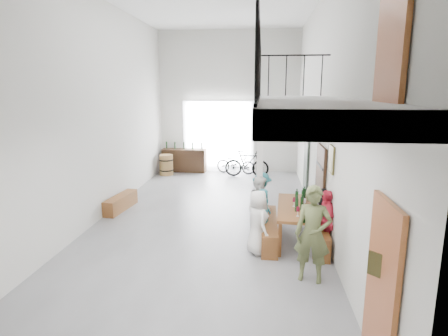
# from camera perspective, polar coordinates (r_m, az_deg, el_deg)

# --- Properties ---
(floor) EXTENTS (12.00, 12.00, 0.00)m
(floor) POSITION_cam_1_polar(r_m,az_deg,el_deg) (9.56, -2.58, -8.07)
(floor) COLOR #5F5E61
(floor) RESTS_ON ground
(room_walls) EXTENTS (12.00, 12.00, 12.00)m
(room_walls) POSITION_cam_1_polar(r_m,az_deg,el_deg) (8.98, -2.80, 13.74)
(room_walls) COLOR silver
(room_walls) RESTS_ON ground
(gateway_portal) EXTENTS (2.80, 0.08, 2.80)m
(gateway_portal) POSITION_cam_1_polar(r_m,az_deg,el_deg) (15.04, -0.88, 4.81)
(gateway_portal) COLOR white
(gateway_portal) RESTS_ON ground
(right_wall_decor) EXTENTS (0.07, 8.28, 5.07)m
(right_wall_decor) POSITION_cam_1_polar(r_m,az_deg,el_deg) (7.31, 16.48, -0.63)
(right_wall_decor) COLOR #984B28
(right_wall_decor) RESTS_ON ground
(balcony) EXTENTS (1.52, 5.62, 4.00)m
(balcony) POSITION_cam_1_polar(r_m,az_deg,el_deg) (5.80, 12.37, 8.62)
(balcony) COLOR silver
(balcony) RESTS_ON ground
(tasting_table) EXTENTS (0.93, 2.03, 0.79)m
(tasting_table) POSITION_cam_1_polar(r_m,az_deg,el_deg) (8.28, 11.02, -6.32)
(tasting_table) COLOR brown
(tasting_table) RESTS_ON ground
(bench_inner) EXTENTS (0.34, 2.06, 0.47)m
(bench_inner) POSITION_cam_1_polar(r_m,az_deg,el_deg) (8.40, 6.91, -9.31)
(bench_inner) COLOR brown
(bench_inner) RESTS_ON ground
(bench_wall) EXTENTS (0.32, 2.11, 0.49)m
(bench_wall) POSITION_cam_1_polar(r_m,az_deg,el_deg) (8.46, 14.02, -9.40)
(bench_wall) COLOR brown
(bench_wall) RESTS_ON ground
(tableware) EXTENTS (0.41, 1.15, 0.35)m
(tableware) POSITION_cam_1_polar(r_m,az_deg,el_deg) (8.13, 11.75, -4.99)
(tableware) COLOR black
(tableware) RESTS_ON tasting_table
(side_bench) EXTENTS (0.48, 1.47, 0.41)m
(side_bench) POSITION_cam_1_polar(r_m,az_deg,el_deg) (10.73, -15.45, -5.10)
(side_bench) COLOR brown
(side_bench) RESTS_ON ground
(oak_barrel) EXTENTS (0.54, 0.54, 0.79)m
(oak_barrel) POSITION_cam_1_polar(r_m,az_deg,el_deg) (14.62, -8.79, 0.48)
(oak_barrel) COLOR olive
(oak_barrel) RESTS_ON ground
(serving_counter) EXTENTS (1.76, 0.55, 0.92)m
(serving_counter) POSITION_cam_1_polar(r_m,az_deg,el_deg) (15.12, -6.08, 1.18)
(serving_counter) COLOR #361D10
(serving_counter) RESTS_ON ground
(counter_bottles) EXTENTS (1.50, 0.17, 0.28)m
(counter_bottles) POSITION_cam_1_polar(r_m,az_deg,el_deg) (15.02, -6.13, 3.43)
(counter_bottles) COLOR black
(counter_bottles) RESTS_ON serving_counter
(guest_left_a) EXTENTS (0.64, 0.76, 1.31)m
(guest_left_a) POSITION_cam_1_polar(r_m,az_deg,el_deg) (7.60, 5.17, -8.23)
(guest_left_a) COLOR white
(guest_left_a) RESTS_ON ground
(guest_left_b) EXTENTS (0.29, 0.44, 1.19)m
(guest_left_b) POSITION_cam_1_polar(r_m,az_deg,el_deg) (8.17, 6.13, -7.23)
(guest_left_b) COLOR #24707A
(guest_left_b) RESTS_ON ground
(guest_left_c) EXTENTS (0.62, 0.74, 1.34)m
(guest_left_c) POSITION_cam_1_polar(r_m,az_deg,el_deg) (8.64, 5.54, -5.61)
(guest_left_c) COLOR white
(guest_left_c) RESTS_ON ground
(guest_left_d) EXTENTS (0.70, 0.94, 1.29)m
(guest_left_d) POSITION_cam_1_polar(r_m,az_deg,el_deg) (9.21, 5.76, -4.66)
(guest_left_d) COLOR #24707A
(guest_left_d) RESTS_ON ground
(guest_right_a) EXTENTS (0.40, 0.80, 1.31)m
(guest_right_a) POSITION_cam_1_polar(r_m,az_deg,el_deg) (7.87, 15.27, -7.88)
(guest_right_a) COLOR red
(guest_right_a) RESTS_ON ground
(guest_right_b) EXTENTS (0.72, 1.15, 1.18)m
(guest_right_b) POSITION_cam_1_polar(r_m,az_deg,el_deg) (8.50, 14.57, -6.82)
(guest_right_b) COLOR black
(guest_right_b) RESTS_ON ground
(guest_right_c) EXTENTS (0.38, 0.53, 1.02)m
(guest_right_c) POSITION_cam_1_polar(r_m,az_deg,el_deg) (9.09, 14.55, -6.12)
(guest_right_c) COLOR white
(guest_right_c) RESTS_ON ground
(host_standing) EXTENTS (0.69, 0.53, 1.69)m
(host_standing) POSITION_cam_1_polar(r_m,az_deg,el_deg) (6.64, 13.37, -9.80)
(host_standing) COLOR #525A33
(host_standing) RESTS_ON ground
(potted_plant) EXTENTS (0.50, 0.46, 0.47)m
(potted_plant) POSITION_cam_1_polar(r_m,az_deg,el_deg) (9.95, 12.04, -6.09)
(potted_plant) COLOR #1B5018
(potted_plant) RESTS_ON ground
(bicycle_near) EXTENTS (1.64, 0.89, 0.82)m
(bicycle_near) POSITION_cam_1_polar(r_m,az_deg,el_deg) (14.70, 1.79, 0.73)
(bicycle_near) COLOR black
(bicycle_near) RESTS_ON ground
(bicycle_far) EXTENTS (1.68, 0.51, 1.00)m
(bicycle_far) POSITION_cam_1_polar(r_m,az_deg,el_deg) (14.17, 3.49, 0.67)
(bicycle_far) COLOR black
(bicycle_far) RESTS_ON ground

